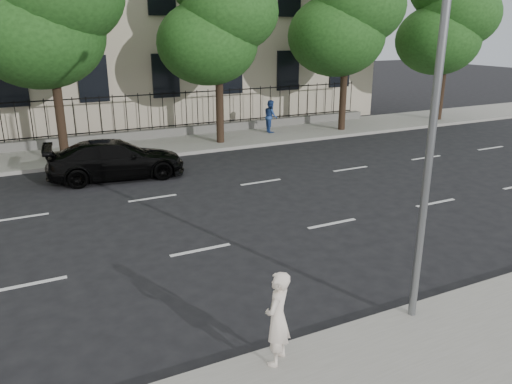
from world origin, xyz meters
TOP-DOWN VIEW (x-y plane):
  - ground at (0.00, 0.00)m, footprint 120.00×120.00m
  - far_sidewalk at (0.00, 14.00)m, footprint 60.00×4.00m
  - lane_markings at (0.00, 4.75)m, footprint 49.60×4.62m
  - iron_fence at (0.00, 15.70)m, footprint 30.00×0.50m
  - street_light at (2.50, -1.77)m, footprint 0.25×3.32m
  - tree_d at (5.04, 13.36)m, footprint 5.34×4.94m
  - tree_e at (12.04, 13.36)m, footprint 5.71×5.31m
  - tree_f at (19.04, 13.36)m, footprint 5.52×5.12m
  - black_sedan at (-0.54, 9.87)m, footprint 5.12×2.51m
  - woman_near at (-0.49, -2.40)m, footprint 0.70×0.68m
  - pedestrian_far at (8.27, 14.26)m, footprint 0.77×0.91m

SIDE VIEW (x-z plane):
  - ground at x=0.00m, z-range 0.00..0.00m
  - lane_markings at x=0.00m, z-range 0.00..0.01m
  - far_sidewalk at x=0.00m, z-range 0.00..0.15m
  - iron_fence at x=0.00m, z-range -0.45..1.75m
  - black_sedan at x=-0.54m, z-range 0.00..1.43m
  - woman_near at x=-0.49m, z-range 0.15..1.76m
  - pedestrian_far at x=8.27m, z-range 0.15..1.80m
  - street_light at x=2.50m, z-range 1.12..9.17m
  - tree_d at x=5.04m, z-range 1.42..10.26m
  - tree_f at x=19.04m, z-range 1.37..10.38m
  - tree_e at x=12.04m, z-range 1.47..10.93m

